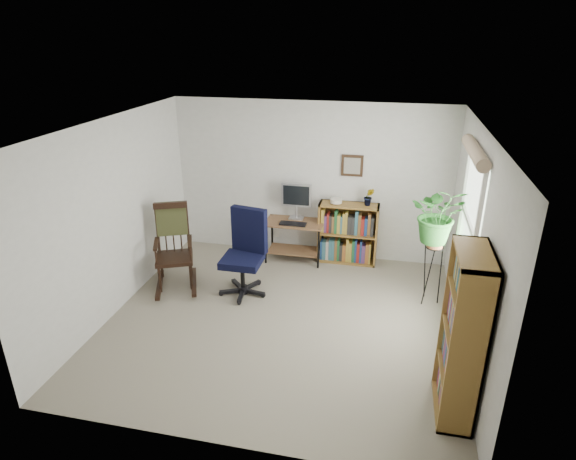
% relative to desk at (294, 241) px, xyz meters
% --- Properties ---
extents(floor, '(4.20, 4.00, 0.00)m').
position_rel_desk_xyz_m(floor, '(0.18, -1.70, -0.32)').
color(floor, gray).
rests_on(floor, ground).
extents(ceiling, '(4.20, 4.00, 0.00)m').
position_rel_desk_xyz_m(ceiling, '(0.18, -1.70, 2.08)').
color(ceiling, silver).
rests_on(ceiling, ground).
extents(wall_back, '(4.20, 0.00, 2.40)m').
position_rel_desk_xyz_m(wall_back, '(0.18, 0.30, 0.88)').
color(wall_back, silver).
rests_on(wall_back, ground).
extents(wall_front, '(4.20, 0.00, 2.40)m').
position_rel_desk_xyz_m(wall_front, '(0.18, -3.70, 0.88)').
color(wall_front, silver).
rests_on(wall_front, ground).
extents(wall_left, '(0.00, 4.00, 2.40)m').
position_rel_desk_xyz_m(wall_left, '(-1.92, -1.70, 0.88)').
color(wall_left, silver).
rests_on(wall_left, ground).
extents(wall_right, '(0.00, 4.00, 2.40)m').
position_rel_desk_xyz_m(wall_right, '(2.28, -1.70, 0.88)').
color(wall_right, silver).
rests_on(wall_right, ground).
extents(window, '(0.12, 1.20, 1.50)m').
position_rel_desk_xyz_m(window, '(2.24, -1.40, 1.08)').
color(window, white).
rests_on(window, wall_right).
extents(desk, '(0.89, 0.49, 0.64)m').
position_rel_desk_xyz_m(desk, '(0.00, 0.00, 0.00)').
color(desk, brown).
rests_on(desk, floor).
extents(monitor, '(0.46, 0.16, 0.56)m').
position_rel_desk_xyz_m(monitor, '(0.00, 0.14, 0.60)').
color(monitor, '#B3B3B7').
rests_on(monitor, desk).
extents(keyboard, '(0.40, 0.15, 0.02)m').
position_rel_desk_xyz_m(keyboard, '(0.00, -0.12, 0.33)').
color(keyboard, black).
rests_on(keyboard, desk).
extents(office_chair, '(0.75, 0.75, 1.18)m').
position_rel_desk_xyz_m(office_chair, '(-0.47, -1.17, 0.27)').
color(office_chair, black).
rests_on(office_chair, floor).
extents(rocking_chair, '(0.97, 1.19, 1.19)m').
position_rel_desk_xyz_m(rocking_chair, '(-1.44, -1.17, 0.28)').
color(rocking_chair, black).
rests_on(rocking_chair, floor).
extents(low_bookshelf, '(0.89, 0.30, 0.94)m').
position_rel_desk_xyz_m(low_bookshelf, '(0.80, 0.12, 0.15)').
color(low_bookshelf, olive).
rests_on(low_bookshelf, floor).
extents(tall_bookshelf, '(0.31, 0.72, 1.64)m').
position_rel_desk_xyz_m(tall_bookshelf, '(2.10, -2.82, 0.50)').
color(tall_bookshelf, olive).
rests_on(tall_bookshelf, floor).
extents(plant_stand, '(0.33, 0.33, 0.93)m').
position_rel_desk_xyz_m(plant_stand, '(1.98, -0.84, 0.15)').
color(plant_stand, black).
rests_on(plant_stand, floor).
extents(spider_plant, '(1.69, 1.88, 1.46)m').
position_rel_desk_xyz_m(spider_plant, '(1.98, -0.84, 1.27)').
color(spider_plant, '#286C25').
rests_on(spider_plant, plant_stand).
extents(potted_plant_small, '(0.13, 0.24, 0.11)m').
position_rel_desk_xyz_m(potted_plant_small, '(1.08, 0.13, 0.67)').
color(potted_plant_small, '#286C25').
rests_on(potted_plant_small, low_bookshelf).
extents(framed_picture, '(0.32, 0.04, 0.32)m').
position_rel_desk_xyz_m(framed_picture, '(0.80, 0.27, 1.17)').
color(framed_picture, black).
rests_on(framed_picture, wall_back).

